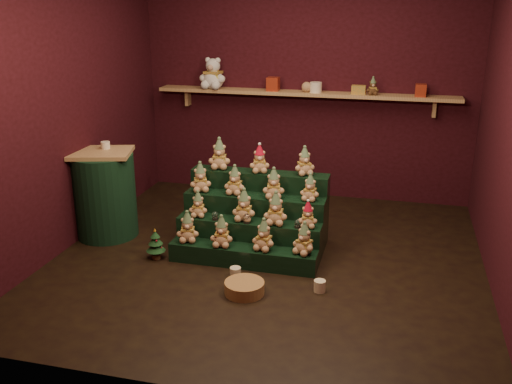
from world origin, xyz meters
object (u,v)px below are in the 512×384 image
(mug_left, at_px, (235,273))
(brown_bear, at_px, (373,86))
(snow_globe_a, at_px, (215,216))
(mini_christmas_tree, at_px, (156,244))
(snow_globe_c, at_px, (298,224))
(mug_right, at_px, (320,286))
(white_bear, at_px, (213,69))
(wicker_basket, at_px, (244,288))
(riser_tier_front, at_px, (243,256))
(snow_globe_b, at_px, (247,218))
(side_table, at_px, (105,194))

(mug_left, xyz_separation_m, brown_bear, (0.99, 2.29, 1.37))
(mug_left, relative_size, brown_bear, 0.50)
(snow_globe_a, relative_size, mini_christmas_tree, 0.27)
(snow_globe_c, bearing_deg, mug_right, -59.49)
(white_bear, bearing_deg, wicker_basket, -61.26)
(mini_christmas_tree, relative_size, white_bear, 0.66)
(riser_tier_front, bearing_deg, snow_globe_b, 90.78)
(snow_globe_b, xyz_separation_m, white_bear, (-0.92, 1.86, 1.15))
(snow_globe_a, xyz_separation_m, snow_globe_c, (0.80, -0.00, -0.00))
(riser_tier_front, bearing_deg, snow_globe_c, 18.30)
(snow_globe_b, height_order, wicker_basket, snow_globe_b)
(snow_globe_a, bearing_deg, mug_left, -53.02)
(snow_globe_c, relative_size, wicker_basket, 0.24)
(riser_tier_front, relative_size, mug_left, 14.06)
(mug_right, relative_size, white_bear, 0.21)
(mini_christmas_tree, bearing_deg, side_table, 150.23)
(snow_globe_a, bearing_deg, snow_globe_b, -0.00)
(brown_bear, bearing_deg, mug_right, -107.57)
(mug_left, bearing_deg, snow_globe_b, 91.24)
(snow_globe_a, xyz_separation_m, wicker_basket, (0.48, -0.68, -0.35))
(riser_tier_front, relative_size, mini_christmas_tree, 4.48)
(mini_christmas_tree, distance_m, white_bear, 2.52)
(mini_christmas_tree, xyz_separation_m, brown_bear, (1.84, 2.09, 1.27))
(wicker_basket, bearing_deg, mug_left, 121.07)
(mug_left, distance_m, brown_bear, 2.84)
(riser_tier_front, height_order, snow_globe_c, snow_globe_c)
(snow_globe_b, xyz_separation_m, mini_christmas_tree, (-0.84, -0.23, -0.26))
(snow_globe_a, relative_size, side_table, 0.09)
(snow_globe_b, relative_size, mini_christmas_tree, 0.31)
(mug_right, bearing_deg, snow_globe_a, 155.72)
(wicker_basket, bearing_deg, side_table, 153.36)
(wicker_basket, relative_size, white_bear, 0.72)
(mug_right, distance_m, brown_bear, 2.73)
(mug_left, relative_size, white_bear, 0.21)
(snow_globe_c, bearing_deg, wicker_basket, -115.30)
(riser_tier_front, relative_size, white_bear, 2.97)
(side_table, bearing_deg, snow_globe_a, -24.31)
(snow_globe_a, bearing_deg, mini_christmas_tree, -156.24)
(riser_tier_front, relative_size, snow_globe_a, 16.80)
(snow_globe_a, height_order, wicker_basket, snow_globe_a)
(side_table, relative_size, mug_left, 9.16)
(side_table, xyz_separation_m, wicker_basket, (1.74, -0.87, -0.40))
(snow_globe_b, relative_size, white_bear, 0.20)
(snow_globe_b, relative_size, brown_bear, 0.48)
(snow_globe_a, distance_m, snow_globe_b, 0.31)
(side_table, bearing_deg, riser_tier_front, -28.28)
(mug_right, bearing_deg, snow_globe_c, 120.51)
(snow_globe_c, xyz_separation_m, mini_christmas_tree, (-1.33, -0.23, -0.25))
(side_table, bearing_deg, mug_right, -31.96)
(snow_globe_a, bearing_deg, wicker_basket, -55.13)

